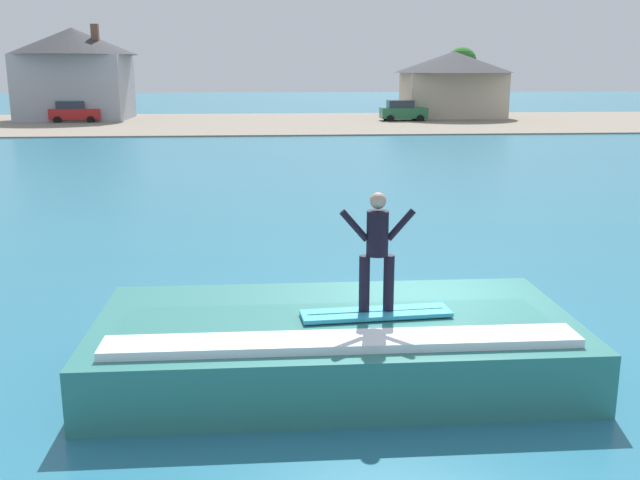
{
  "coord_description": "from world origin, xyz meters",
  "views": [
    {
      "loc": [
        -2.68,
        -11.79,
        4.6
      ],
      "look_at": [
        -1.66,
        1.61,
        1.41
      ],
      "focal_mm": 40.75,
      "sensor_mm": 36.0,
      "label": 1
    }
  ],
  "objects_px": {
    "car_far_shore": "(403,111)",
    "house_gabled_white": "(453,79)",
    "surfer": "(377,246)",
    "surfboard": "(376,313)",
    "car_near_shore": "(75,112)",
    "house_with_chimney": "(74,69)",
    "tree_tall_bare": "(462,63)",
    "wave_crest": "(335,344)",
    "tree_short_bushy": "(30,73)"
  },
  "relations": [
    {
      "from": "wave_crest",
      "to": "surfboard",
      "type": "height_order",
      "value": "surfboard"
    },
    {
      "from": "tree_short_bushy",
      "to": "car_near_shore",
      "type": "bearing_deg",
      "value": -42.46
    },
    {
      "from": "car_near_shore",
      "to": "tree_tall_bare",
      "type": "relative_size",
      "value": 0.65
    },
    {
      "from": "surfboard",
      "to": "house_gabled_white",
      "type": "xyz_separation_m",
      "value": [
        15.79,
        57.01,
        2.53
      ]
    },
    {
      "from": "surfer",
      "to": "car_near_shore",
      "type": "height_order",
      "value": "surfer"
    },
    {
      "from": "surfboard",
      "to": "house_with_chimney",
      "type": "height_order",
      "value": "house_with_chimney"
    },
    {
      "from": "car_near_shore",
      "to": "car_far_shore",
      "type": "height_order",
      "value": "same"
    },
    {
      "from": "wave_crest",
      "to": "house_with_chimney",
      "type": "height_order",
      "value": "house_with_chimney"
    },
    {
      "from": "tree_tall_bare",
      "to": "surfer",
      "type": "bearing_deg",
      "value": -106.17
    },
    {
      "from": "car_near_shore",
      "to": "house_gabled_white",
      "type": "relative_size",
      "value": 0.39
    },
    {
      "from": "house_gabled_white",
      "to": "car_near_shore",
      "type": "bearing_deg",
      "value": -174.28
    },
    {
      "from": "car_near_shore",
      "to": "house_with_chimney",
      "type": "height_order",
      "value": "house_with_chimney"
    },
    {
      "from": "surfer",
      "to": "tree_tall_bare",
      "type": "relative_size",
      "value": 0.27
    },
    {
      "from": "car_near_shore",
      "to": "house_with_chimney",
      "type": "xyz_separation_m",
      "value": [
        -0.67,
        3.45,
        3.56
      ]
    },
    {
      "from": "car_far_shore",
      "to": "house_gabled_white",
      "type": "bearing_deg",
      "value": 36.72
    },
    {
      "from": "car_far_shore",
      "to": "car_near_shore",
      "type": "bearing_deg",
      "value": 178.65
    },
    {
      "from": "wave_crest",
      "to": "tree_short_bushy",
      "type": "bearing_deg",
      "value": 110.64
    },
    {
      "from": "car_near_shore",
      "to": "house_gabled_white",
      "type": "height_order",
      "value": "house_gabled_white"
    },
    {
      "from": "surfboard",
      "to": "house_with_chimney",
      "type": "bearing_deg",
      "value": 107.7
    },
    {
      "from": "house_with_chimney",
      "to": "surfer",
      "type": "bearing_deg",
      "value": -72.28
    },
    {
      "from": "surfboard",
      "to": "house_with_chimney",
      "type": "distance_m",
      "value": 60.06
    },
    {
      "from": "house_gabled_white",
      "to": "tree_short_bushy",
      "type": "distance_m",
      "value": 38.15
    },
    {
      "from": "surfer",
      "to": "tree_tall_bare",
      "type": "distance_m",
      "value": 60.86
    },
    {
      "from": "surfer",
      "to": "car_far_shore",
      "type": "distance_m",
      "value": 53.99
    },
    {
      "from": "surfer",
      "to": "surfboard",
      "type": "bearing_deg",
      "value": -100.13
    },
    {
      "from": "surfer",
      "to": "car_near_shore",
      "type": "distance_m",
      "value": 56.44
    },
    {
      "from": "car_near_shore",
      "to": "tree_short_bushy",
      "type": "relative_size",
      "value": 0.76
    },
    {
      "from": "car_far_shore",
      "to": "house_with_chimney",
      "type": "relative_size",
      "value": 0.36
    },
    {
      "from": "car_near_shore",
      "to": "car_far_shore",
      "type": "relative_size",
      "value": 1.06
    },
    {
      "from": "tree_tall_bare",
      "to": "tree_short_bushy",
      "type": "bearing_deg",
      "value": -179.44
    },
    {
      "from": "surfboard",
      "to": "surfer",
      "type": "relative_size",
      "value": 1.27
    },
    {
      "from": "wave_crest",
      "to": "tree_tall_bare",
      "type": "relative_size",
      "value": 1.11
    },
    {
      "from": "surfer",
      "to": "car_near_shore",
      "type": "xyz_separation_m",
      "value": [
        -17.57,
        53.62,
        -1.14
      ]
    },
    {
      "from": "car_far_shore",
      "to": "tree_tall_bare",
      "type": "relative_size",
      "value": 0.61
    },
    {
      "from": "car_far_shore",
      "to": "tree_tall_bare",
      "type": "xyz_separation_m",
      "value": [
        6.51,
        5.42,
        4.05
      ]
    },
    {
      "from": "surfboard",
      "to": "house_gabled_white",
      "type": "height_order",
      "value": "house_gabled_white"
    },
    {
      "from": "house_with_chimney",
      "to": "tree_short_bushy",
      "type": "height_order",
      "value": "house_with_chimney"
    },
    {
      "from": "tree_short_bushy",
      "to": "surfboard",
      "type": "bearing_deg",
      "value": -68.95
    },
    {
      "from": "wave_crest",
      "to": "surfer",
      "type": "distance_m",
      "value": 1.72
    },
    {
      "from": "house_gabled_white",
      "to": "tree_short_bushy",
      "type": "relative_size",
      "value": 1.96
    },
    {
      "from": "car_far_shore",
      "to": "house_gabled_white",
      "type": "height_order",
      "value": "house_gabled_white"
    },
    {
      "from": "surfer",
      "to": "tree_short_bushy",
      "type": "height_order",
      "value": "tree_short_bushy"
    },
    {
      "from": "surfer",
      "to": "house_with_chimney",
      "type": "distance_m",
      "value": 59.97
    },
    {
      "from": "house_with_chimney",
      "to": "surfboard",
      "type": "bearing_deg",
      "value": -72.3
    },
    {
      "from": "wave_crest",
      "to": "car_far_shore",
      "type": "bearing_deg",
      "value": 78.21
    },
    {
      "from": "surfboard",
      "to": "tree_tall_bare",
      "type": "xyz_separation_m",
      "value": [
        16.94,
        58.43,
        3.93
      ]
    },
    {
      "from": "surfboard",
      "to": "car_near_shore",
      "type": "distance_m",
      "value": 56.47
    },
    {
      "from": "car_near_shore",
      "to": "tree_short_bushy",
      "type": "height_order",
      "value": "tree_short_bushy"
    },
    {
      "from": "car_near_shore",
      "to": "tree_tall_bare",
      "type": "height_order",
      "value": "tree_tall_bare"
    },
    {
      "from": "surfer",
      "to": "car_far_shore",
      "type": "bearing_deg",
      "value": 78.87
    }
  ]
}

